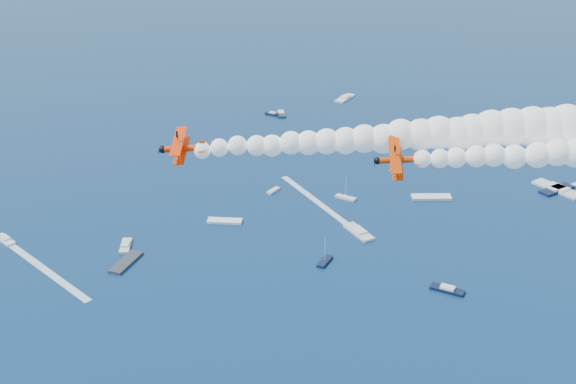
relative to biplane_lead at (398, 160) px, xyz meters
The scene contains 5 objects.
biplane_lead is the anchor object (origin of this frame).
biplane_trail 31.32m from the biplane_lead, 152.26° to the right, with size 6.97×7.81×4.71m, color #F73205, non-canonical shape.
smoke_trail_trail 5.11m from the biplane_lead, 150.26° to the left, with size 48.28×36.56×10.52m, color white, non-canonical shape.
spectator_boats 112.59m from the biplane_lead, 112.59° to the left, with size 211.15×166.62×0.70m.
boat_wakes 113.62m from the biplane_lead, 127.06° to the left, with size 117.70×171.54×0.04m.
Camera 1 is at (69.81, -50.11, 96.76)m, focal length 46.27 mm.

